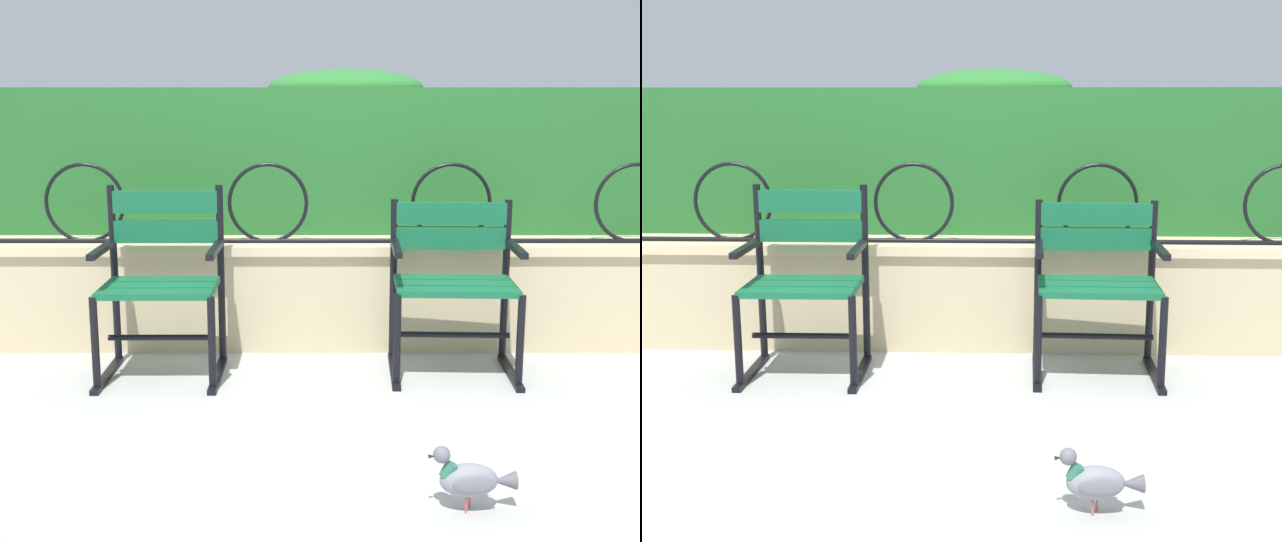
% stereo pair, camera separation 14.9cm
% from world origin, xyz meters
% --- Properties ---
extents(ground_plane, '(60.00, 60.00, 0.00)m').
position_xyz_m(ground_plane, '(0.00, 0.00, 0.00)').
color(ground_plane, '#ADADA8').
extents(stone_wall, '(7.80, 0.41, 0.57)m').
position_xyz_m(stone_wall, '(0.00, 0.81, 0.29)').
color(stone_wall, '#C6B289').
rests_on(stone_wall, ground).
extents(iron_arch_fence, '(7.25, 0.02, 0.42)m').
position_xyz_m(iron_arch_fence, '(-0.24, 0.74, 0.75)').
color(iron_arch_fence, black).
rests_on(iron_arch_fence, stone_wall).
extents(hedge_row, '(7.64, 0.46, 0.93)m').
position_xyz_m(hedge_row, '(0.03, 1.22, 1.01)').
color(hedge_row, '#236028').
rests_on(hedge_row, stone_wall).
extents(park_chair_left, '(0.57, 0.52, 0.90)m').
position_xyz_m(park_chair_left, '(-0.76, 0.33, 0.47)').
color(park_chair_left, '#145B38').
rests_on(park_chair_left, ground).
extents(park_chair_right, '(0.62, 0.54, 0.82)m').
position_xyz_m(park_chair_right, '(0.64, 0.37, 0.46)').
color(park_chair_right, '#145B38').
rests_on(park_chair_right, ground).
extents(pigeon_far_side, '(0.29, 0.11, 0.22)m').
position_xyz_m(pigeon_far_side, '(0.48, -1.08, 0.11)').
color(pigeon_far_side, gray).
rests_on(pigeon_far_side, ground).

